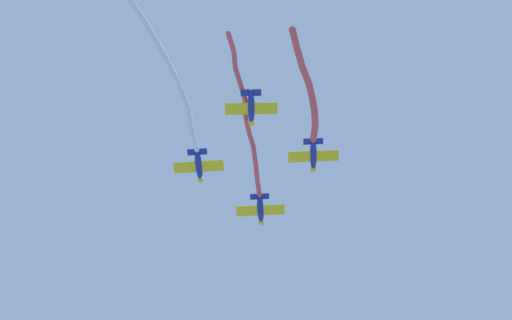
% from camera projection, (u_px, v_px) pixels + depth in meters
% --- Properties ---
extents(airplane_lead, '(5.60, 7.26, 1.81)m').
position_uv_depth(airplane_lead, '(260.00, 210.00, 95.10)').
color(airplane_lead, navy).
extents(smoke_trail_lead, '(23.87, 6.82, 2.20)m').
position_uv_depth(smoke_trail_lead, '(246.00, 118.00, 89.14)').
color(smoke_trail_lead, '#DB4C4C').
extents(airplane_left_wing, '(5.60, 7.27, 1.81)m').
position_uv_depth(airplane_left_wing, '(199.00, 166.00, 91.34)').
color(airplane_left_wing, navy).
extents(smoke_trail_left_wing, '(23.69, 3.20, 1.48)m').
position_uv_depth(smoke_trail_left_wing, '(170.00, 75.00, 84.83)').
color(smoke_trail_left_wing, white).
extents(airplane_right_wing, '(5.60, 7.24, 1.81)m').
position_uv_depth(airplane_right_wing, '(313.00, 155.00, 91.38)').
color(airplane_right_wing, navy).
extents(smoke_trail_right_wing, '(15.91, 4.35, 3.31)m').
position_uv_depth(smoke_trail_right_wing, '(307.00, 87.00, 87.52)').
color(smoke_trail_right_wing, '#DB4C4C').
extents(airplane_slot, '(5.58, 7.21, 1.81)m').
position_uv_depth(airplane_slot, '(251.00, 108.00, 87.54)').
color(airplane_slot, navy).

